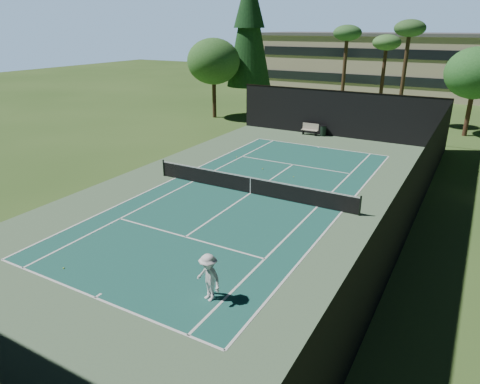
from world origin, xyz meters
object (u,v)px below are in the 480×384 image
object	(u,v)px
tennis_ball_c	(293,177)
tennis_ball_d	(237,157)
trash_bin	(323,131)
tennis_net	(250,185)
tennis_ball_b	(263,169)
park_bench	(310,129)
player	(208,278)
tennis_ball_a	(64,268)

from	to	relation	value
tennis_ball_c	tennis_ball_d	distance (m)	5.82
tennis_ball_d	trash_bin	size ratio (longest dim) A/B	0.07
tennis_net	trash_bin	xyz separation A→B (m)	(-1.00, 15.63, -0.08)
tennis_net	tennis_ball_c	world-z (taller)	tennis_net
tennis_ball_b	tennis_ball_c	size ratio (longest dim) A/B	1.24
tennis_ball_b	tennis_ball_c	world-z (taller)	tennis_ball_b
tennis_ball_b	park_bench	world-z (taller)	park_bench
player	tennis_ball_c	distance (m)	14.10
tennis_net	tennis_ball_d	xyz separation A→B (m)	(-4.36, 5.99, -0.52)
tennis_ball_c	park_bench	size ratio (longest dim) A/B	0.04
tennis_ball_a	tennis_ball_b	size ratio (longest dim) A/B	0.88
tennis_net	tennis_ball_b	size ratio (longest dim) A/B	167.80
park_bench	trash_bin	world-z (taller)	park_bench
player	park_bench	xyz separation A→B (m)	(-5.80, 25.39, -0.36)
player	tennis_ball_c	bearing A→B (deg)	118.50
tennis_net	tennis_ball_d	distance (m)	7.43
tennis_ball_d	tennis_net	bearing A→B (deg)	-53.93
tennis_ball_b	tennis_ball_d	size ratio (longest dim) A/B	1.09
player	tennis_ball_a	distance (m)	6.42
tennis_ball_b	tennis_ball_c	distance (m)	2.52
player	tennis_ball_b	bearing A→B (deg)	127.38
player	trash_bin	world-z (taller)	player
tennis_ball_a	trash_bin	xyz separation A→B (m)	(1.62, 26.71, 0.44)
tennis_net	tennis_ball_d	world-z (taller)	tennis_net
player	tennis_ball_a	world-z (taller)	player
tennis_ball_b	tennis_ball_d	world-z (taller)	tennis_ball_b
tennis_ball_a	tennis_ball_c	distance (m)	15.46
tennis_net	player	size ratio (longest dim) A/B	7.11
trash_bin	player	bearing A→B (deg)	-79.73
player	tennis_ball_d	bearing A→B (deg)	134.75
trash_bin	tennis_ball_a	bearing A→B (deg)	-93.48
tennis_ball_c	player	bearing A→B (deg)	-79.58
tennis_net	player	distance (m)	10.56
tennis_ball_d	trash_bin	world-z (taller)	trash_bin
tennis_ball_a	park_bench	distance (m)	26.57
tennis_net	park_bench	xyz separation A→B (m)	(-2.18, 15.48, -0.01)
tennis_ball_c	tennis_net	bearing A→B (deg)	-105.36
tennis_ball_b	tennis_ball_a	bearing A→B (deg)	-94.54
tennis_ball_c	trash_bin	bearing A→B (deg)	100.09
tennis_net	park_bench	world-z (taller)	tennis_net
player	park_bench	size ratio (longest dim) A/B	1.21
tennis_ball_b	tennis_ball_d	xyz separation A→B (m)	(-2.97, 1.57, -0.00)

